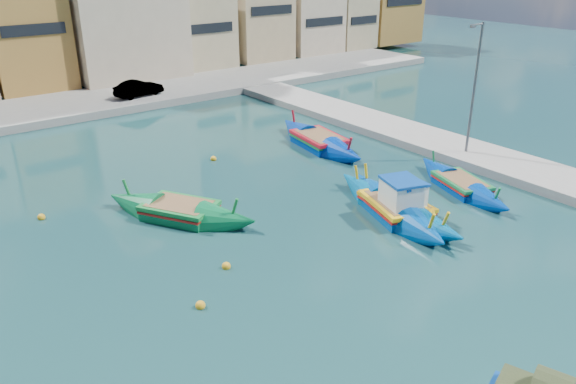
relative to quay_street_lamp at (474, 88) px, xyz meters
name	(u,v)px	position (x,y,z in m)	size (l,w,h in m)	color
ground	(302,310)	(-17.44, -6.00, -4.34)	(160.00, 160.00, 0.00)	#13363B
east_quay	(566,184)	(0.56, -6.00, -4.09)	(4.00, 70.00, 0.50)	gray
north_quay	(40,111)	(-17.44, 26.00, -4.04)	(80.00, 8.00, 0.60)	gray
north_townhouses	(85,30)	(-10.77, 33.36, 0.66)	(83.20, 7.87, 10.19)	tan
quay_street_lamp	(474,88)	(0.00, 0.00, 0.00)	(1.18, 0.16, 8.00)	#595B60
luzzu_turquoise_cabin	(396,207)	(-8.91, -2.63, -3.99)	(2.97, 9.01, 2.84)	#00639F
luzzu_blue_cabin	(395,208)	(-9.13, -2.74, -3.96)	(4.67, 8.83, 3.05)	#004CA7
luzzu_cyan_mid	(319,142)	(-5.41, 7.18, -4.04)	(3.60, 9.64, 2.78)	#0032A1
luzzu_green	(180,212)	(-17.39, 3.23, -4.06)	(5.99, 8.12, 2.59)	#0A6F3C
luzzu_blue_south	(461,186)	(-4.06, -2.77, -4.10)	(4.08, 7.87, 2.23)	#00399F
mooring_buoys	(263,239)	(-15.62, -1.03, -4.26)	(18.10, 22.44, 0.36)	#FAAE1A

